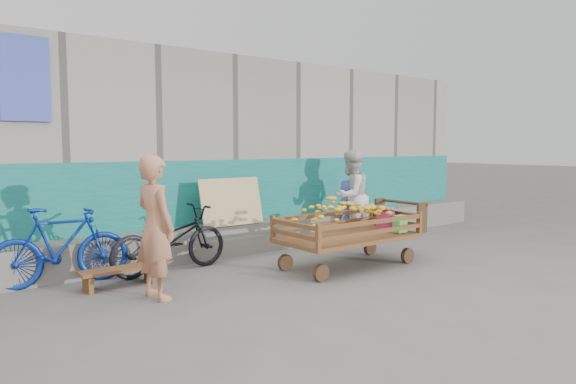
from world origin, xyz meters
TOP-DOWN VIEW (x-y plane):
  - ground at (0.00, 0.00)m, footprint 80.00×80.00m
  - building_wall at (-0.00, 4.05)m, footprint 12.00×3.50m
  - banana_cart at (1.13, 0.68)m, footprint 2.08×0.95m
  - bench at (-1.59, 1.57)m, footprint 0.89×0.27m
  - vendor_man at (-1.44, 0.90)m, footprint 0.44×0.60m
  - woman at (2.47, 1.95)m, footprint 0.85×0.72m
  - child at (2.47, 2.02)m, footprint 0.61×0.55m
  - bicycle_dark at (-0.84, 1.85)m, footprint 1.65×0.69m
  - bicycle_blue at (-2.11, 2.05)m, footprint 1.56×0.60m

SIDE VIEW (x-z plane):
  - ground at x=0.00m, z-range 0.00..0.00m
  - bench at x=-1.59m, z-range 0.05..0.28m
  - bicycle_dark at x=-0.84m, z-range 0.00..0.84m
  - bicycle_blue at x=-2.11m, z-range 0.00..0.91m
  - child at x=2.47m, z-range 0.00..1.04m
  - banana_cart at x=1.13m, z-range 0.16..1.04m
  - vendor_man at x=-1.44m, z-range 0.00..1.52m
  - woman at x=2.47m, z-range 0.00..1.54m
  - building_wall at x=0.00m, z-range -0.03..2.97m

